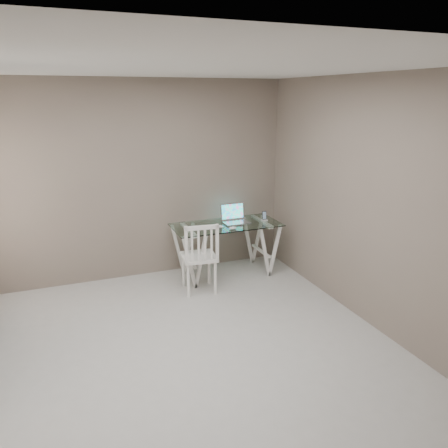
# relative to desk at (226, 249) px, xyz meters

# --- Properties ---
(room) EXTENTS (4.50, 4.52, 2.71)m
(room) POSITION_rel_desk_xyz_m (-1.08, -1.79, 1.33)
(room) COLOR #A9A7A2
(room) RESTS_ON ground
(desk) EXTENTS (1.50, 0.70, 0.75)m
(desk) POSITION_rel_desk_xyz_m (0.00, 0.00, 0.00)
(desk) COLOR silver
(desk) RESTS_ON ground
(chair) EXTENTS (0.48, 0.48, 0.95)m
(chair) POSITION_rel_desk_xyz_m (-0.54, -0.44, 0.14)
(chair) COLOR white
(chair) RESTS_ON ground
(laptop) EXTENTS (0.36, 0.29, 0.25)m
(laptop) POSITION_rel_desk_xyz_m (0.16, 0.07, 0.42)
(laptop) COLOR #B5B4B9
(laptop) RESTS_ON desk
(keyboard) EXTENTS (0.27, 0.11, 0.01)m
(keyboard) POSITION_rel_desk_xyz_m (-0.21, -0.08, 0.37)
(keyboard) COLOR silver
(keyboard) RESTS_ON desk
(mouse) EXTENTS (0.11, 0.06, 0.03)m
(mouse) POSITION_rel_desk_xyz_m (-0.00, -0.25, 0.38)
(mouse) COLOR white
(mouse) RESTS_ON desk
(phone_dock) EXTENTS (0.07, 0.07, 0.14)m
(phone_dock) POSITION_rel_desk_xyz_m (0.58, -0.02, 0.40)
(phone_dock) COLOR white
(phone_dock) RESTS_ON desk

